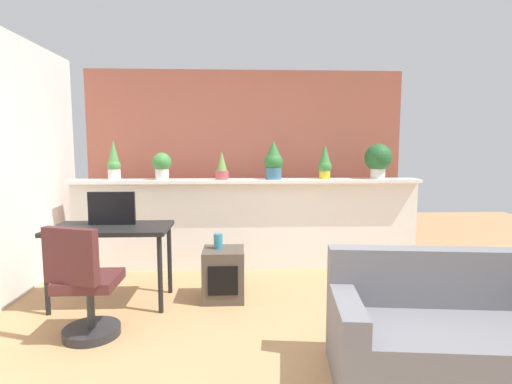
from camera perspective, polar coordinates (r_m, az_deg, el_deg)
The scene contains 16 objects.
ground_plane at distance 3.20m, azimuth -0.39°, elevation -21.38°, with size 12.00×12.00×0.00m, color tan.
divider_wall at distance 4.93m, azimuth -1.31°, elevation -4.79°, with size 4.18×0.16×1.07m, color white.
plant_shelf at distance 4.81m, azimuth -1.32°, elevation 1.59°, with size 4.18×0.31×0.04m, color white.
brick_wall_behind at distance 5.44m, azimuth -1.48°, elevation 3.89°, with size 4.18×0.10×2.50m, color #9E5442.
potted_plant_0 at distance 5.01m, azimuth -19.62°, elevation 4.10°, with size 0.15×0.15×0.47m.
potted_plant_1 at distance 4.85m, azimuth -13.29°, elevation 3.81°, with size 0.22×0.22×0.32m.
potted_plant_2 at distance 4.78m, azimuth -4.88°, elevation 3.55°, with size 0.16×0.16×0.34m.
potted_plant_3 at distance 4.79m, azimuth 2.53°, elevation 4.53°, with size 0.22×0.22×0.46m.
potted_plant_4 at distance 4.90m, azimuth 9.79°, elevation 4.13°, with size 0.16×0.16×0.42m.
potted_plant_5 at distance 5.10m, azimuth 17.03°, elevation 4.51°, with size 0.33×0.33×0.42m.
desk at distance 4.04m, azimuth -19.99°, elevation -5.80°, with size 1.10×0.60×0.75m.
tv_monitor at distance 4.07m, azimuth -19.89°, elevation -2.20°, with size 0.44×0.04×0.32m, color black.
office_chair at distance 3.44m, azimuth -23.22°, elevation -12.84°, with size 0.50×0.50×0.91m.
side_cube_shelf at distance 4.02m, azimuth -4.65°, elevation -11.61°, with size 0.40×0.41×0.50m.
vase_on_shelf at distance 3.97m, azimuth -5.43°, elevation -6.98°, with size 0.09×0.09×0.15m, color teal.
couch at distance 3.00m, azimuth 26.53°, elevation -18.11°, with size 1.64×0.93×0.80m.
Camera 1 is at (-0.11, -2.83, 1.50)m, focal length 28.04 mm.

